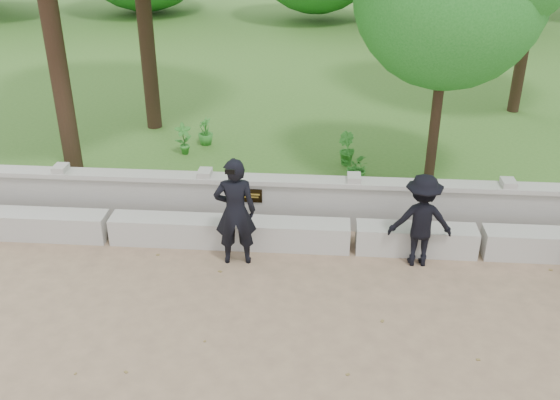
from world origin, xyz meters
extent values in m
plane|color=#95795B|center=(0.00, 0.00, 0.00)|extent=(80.00, 80.00, 0.00)
cube|color=#366021|center=(0.00, 14.00, 0.12)|extent=(40.00, 22.00, 0.25)
cube|color=#AEABA4|center=(-3.00, 1.90, 0.23)|extent=(1.90, 0.45, 0.45)
cube|color=#AEABA4|center=(-1.00, 1.90, 0.23)|extent=(1.90, 0.45, 0.45)
cube|color=#AEABA4|center=(1.00, 1.90, 0.23)|extent=(1.90, 0.45, 0.45)
cube|color=#AEABA4|center=(3.00, 1.90, 0.23)|extent=(1.90, 0.45, 0.45)
cube|color=#AEABA4|center=(5.00, 1.90, 0.23)|extent=(1.90, 0.45, 0.45)
cube|color=#A3A19A|center=(0.00, 2.60, 0.41)|extent=(12.50, 0.25, 0.82)
cube|color=#AEABA4|center=(0.00, 2.60, 0.86)|extent=(12.50, 0.35, 0.08)
cube|color=black|center=(0.30, 2.46, 0.62)|extent=(0.36, 0.02, 0.24)
imported|color=black|center=(0.19, 1.40, 0.87)|extent=(0.68, 0.49, 1.74)
cube|color=black|center=(0.19, 1.05, 1.69)|extent=(0.14, 0.04, 0.07)
imported|color=black|center=(2.99, 1.57, 0.75)|extent=(0.98, 0.58, 1.49)
cylinder|color=#382619|center=(-3.43, 4.10, 2.81)|extent=(0.35, 0.35, 5.12)
cylinder|color=#382619|center=(-2.48, 6.64, 2.74)|extent=(0.34, 0.34, 4.99)
cylinder|color=#382619|center=(3.48, 4.10, 1.65)|extent=(0.19, 0.19, 2.80)
cylinder|color=#382619|center=(6.14, 8.46, 2.31)|extent=(0.28, 0.28, 4.12)
imported|color=#327C2A|center=(-1.43, 5.06, 0.58)|extent=(0.42, 0.38, 0.67)
imported|color=#327C2A|center=(1.92, 4.80, 0.58)|extent=(0.45, 0.47, 0.66)
imported|color=#327C2A|center=(2.08, 3.89, 0.56)|extent=(0.69, 0.65, 0.61)
imported|color=#327C2A|center=(-1.08, 5.64, 0.55)|extent=(0.43, 0.44, 0.59)
camera|label=1|loc=(1.51, -6.83, 5.25)|focal=40.00mm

